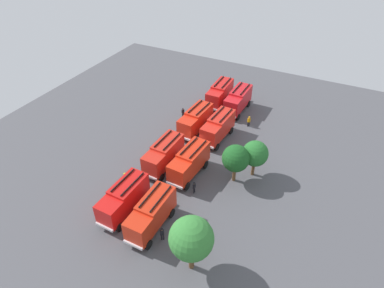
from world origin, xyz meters
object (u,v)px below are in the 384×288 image
fire_truck_4 (238,100)px  tree_1 (236,158)px  fire_truck_1 (196,120)px  traffic_cone_0 (129,175)px  fire_truck_3 (124,198)px  firefighter_0 (125,178)px  tree_2 (191,239)px  firefighter_1 (183,112)px  firefighter_3 (194,187)px  firefighter_4 (249,121)px  fire_truck_2 (164,154)px  tree_0 (255,154)px  fire_truck_5 (218,127)px  fire_truck_7 (151,213)px  traffic_cone_1 (130,174)px  fire_truck_0 (220,93)px  fire_truck_6 (189,162)px  firefighter_2 (162,233)px

fire_truck_4 → tree_1: size_ratio=1.33×
fire_truck_1 → traffic_cone_0: 13.90m
fire_truck_1 → fire_truck_3: (18.55, -0.11, 0.00)m
fire_truck_3 → fire_truck_4: same height
firefighter_0 → tree_2: tree_2 is taller
firefighter_1 → firefighter_3: (15.06, 9.57, 0.05)m
firefighter_4 → tree_1: size_ratio=0.32×
fire_truck_2 → firefighter_4: size_ratio=4.13×
firefighter_0 → tree_2: size_ratio=0.24×
firefighter_1 → traffic_cone_0: firefighter_1 is taller
firefighter_3 → tree_0: size_ratio=0.32×
fire_truck_1 → firefighter_4: (-5.10, 7.00, -1.16)m
fire_truck_5 → fire_truck_7: bearing=3.8°
traffic_cone_1 → fire_truck_5: bearing=151.9°
fire_truck_0 → fire_truck_4: bearing=78.0°
fire_truck_0 → traffic_cone_0: (22.93, -3.25, -1.87)m
fire_truck_7 → tree_1: size_ratio=1.32×
tree_1 → fire_truck_4: bearing=-160.9°
firefighter_1 → firefighter_3: size_ratio=0.95×
fire_truck_0 → tree_1: 19.80m
fire_truck_4 → fire_truck_3: bearing=-6.6°
fire_truck_1 → fire_truck_6: (9.38, 3.70, 0.00)m
firefighter_1 → tree_2: tree_2 is taller
tree_0 → fire_truck_0: bearing=-143.4°
fire_truck_0 → tree_0: tree_0 is taller
fire_truck_2 → fire_truck_5: 10.09m
fire_truck_7 → firefighter_0: 8.29m
firefighter_1 → tree_1: tree_1 is taller
fire_truck_2 → firefighter_4: fire_truck_2 is taller
tree_2 → firefighter_3: bearing=-155.1°
firefighter_1 → fire_truck_2: bearing=-39.5°
fire_truck_0 → tree_1: tree_1 is taller
fire_truck_3 → fire_truck_5: size_ratio=0.99×
tree_1 → traffic_cone_1: bearing=-66.4°
tree_2 → fire_truck_2: bearing=-139.8°
tree_1 → fire_truck_1: bearing=-129.6°
firefighter_2 → firefighter_3: firefighter_2 is taller
tree_0 → tree_2: size_ratio=0.78×
firefighter_3 → traffic_cone_1: (1.10, -8.96, -0.61)m
fire_truck_3 → traffic_cone_1: (-5.23, -3.04, -1.82)m
fire_truck_1 → fire_truck_7: 19.48m
fire_truck_2 → firefighter_1: (-12.33, -3.64, -1.26)m
fire_truck_1 → fire_truck_4: (-8.79, 3.68, 0.00)m
tree_1 → traffic_cone_1: (5.50, -12.58, -3.34)m
tree_2 → fire_truck_1: bearing=-154.8°
fire_truck_5 → firefighter_0: 15.97m
fire_truck_6 → tree_0: tree_0 is taller
fire_truck_7 → firefighter_1: (-21.93, -7.71, -1.26)m
fire_truck_2 → fire_truck_7: bearing=24.8°
fire_truck_2 → firefighter_0: (5.13, -2.81, -1.25)m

